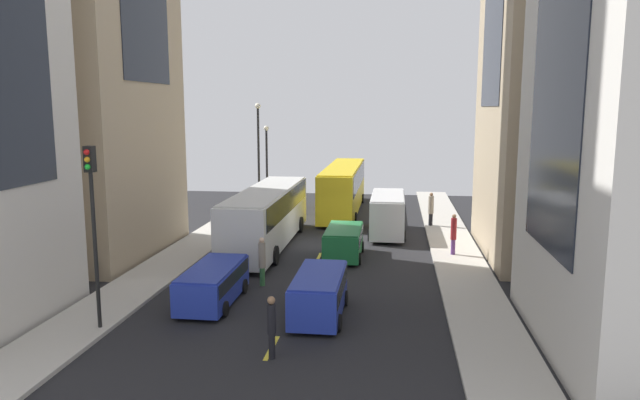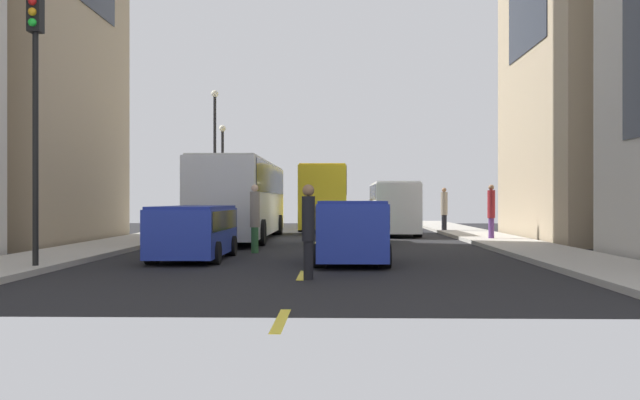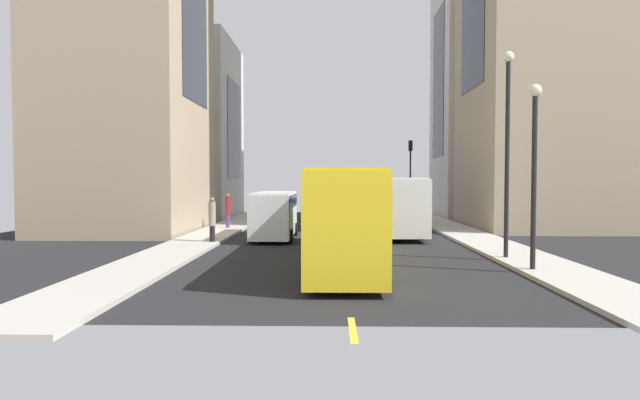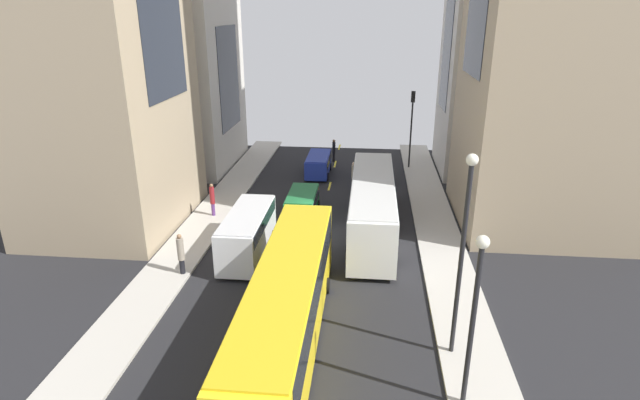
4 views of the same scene
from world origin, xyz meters
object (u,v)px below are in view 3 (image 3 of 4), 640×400
object	(u,v)px
car_blue_0	(378,208)
car_green_1	(318,214)
traffic_light_near_corner	(410,164)
pedestrian_waiting_curb	(212,218)
streetcar_yellow	(341,208)
pedestrian_crossing_near	(228,209)
pedestrian_crossing_mid	(334,203)
pedestrian_walking_far	(362,207)
city_bus_white	(392,200)
delivery_van_white	(275,211)
car_blue_2	(322,207)

from	to	relation	value
car_blue_0	car_green_1	distance (m)	9.31
traffic_light_near_corner	pedestrian_waiting_curb	bearing A→B (deg)	57.49
streetcar_yellow	pedestrian_crossing_near	size ratio (longest dim) A/B	6.35
streetcar_yellow	traffic_light_near_corner	bearing A→B (deg)	-104.34
streetcar_yellow	traffic_light_near_corner	size ratio (longest dim) A/B	2.15
car_green_1	pedestrian_crossing_near	distance (m)	5.92
pedestrian_crossing_near	pedestrian_crossing_mid	size ratio (longest dim) A/B	1.07
pedestrian_walking_far	traffic_light_near_corner	xyz separation A→B (m)	(-4.58, -6.07, 3.43)
streetcar_yellow	pedestrian_crossing_mid	world-z (taller)	streetcar_yellow
city_bus_white	traffic_light_near_corner	xyz separation A→B (m)	(-3.16, -13.63, 2.62)
streetcar_yellow	pedestrian_crossing_mid	size ratio (longest dim) A/B	6.78
pedestrian_crossing_near	traffic_light_near_corner	xyz separation A→B (m)	(-13.63, -12.39, 3.29)
pedestrian_crossing_mid	city_bus_white	bearing A→B (deg)	-177.83
city_bus_white	pedestrian_walking_far	size ratio (longest dim) A/B	5.80
pedestrian_crossing_near	delivery_van_white	bearing A→B (deg)	-19.81
car_blue_0	car_blue_2	world-z (taller)	car_blue_2
pedestrian_crossing_near	pedestrian_crossing_mid	distance (m)	15.51
city_bus_white	pedestrian_crossing_mid	size ratio (longest dim) A/B	6.26
car_blue_2	pedestrian_walking_far	xyz separation A→B (m)	(-3.06, 3.56, 0.20)
delivery_van_white	car_green_1	distance (m)	6.52
car_green_1	city_bus_white	bearing A→B (deg)	155.38
delivery_van_white	pedestrian_waiting_curb	world-z (taller)	delivery_van_white
pedestrian_crossing_near	traffic_light_near_corner	size ratio (longest dim) A/B	0.34
delivery_van_white	pedestrian_walking_far	bearing A→B (deg)	-115.31
delivery_van_white	pedestrian_crossing_mid	world-z (taller)	delivery_van_white
pedestrian_crossing_mid	traffic_light_near_corner	bearing A→B (deg)	-113.21
pedestrian_crossing_near	pedestrian_walking_far	distance (m)	11.04
pedestrian_waiting_curb	pedestrian_walking_far	distance (m)	16.42
car_green_1	car_blue_2	bearing A→B (deg)	-90.93
city_bus_white	car_green_1	bearing A→B (deg)	-24.62
city_bus_white	car_green_1	xyz separation A→B (m)	(4.63, -2.12, -1.04)
streetcar_yellow	pedestrian_crossing_mid	xyz separation A→B (m)	(0.13, -26.94, -0.98)
pedestrian_walking_far	traffic_light_near_corner	size ratio (longest dim) A/B	0.34
city_bus_white	pedestrian_crossing_near	bearing A→B (deg)	-6.76
city_bus_white	delivery_van_white	distance (m)	7.96
pedestrian_waiting_curb	pedestrian_walking_far	xyz separation A→B (m)	(-8.31, -14.16, -0.13)
car_blue_0	pedestrian_walking_far	size ratio (longest dim) A/B	2.09
car_blue_2	pedestrian_walking_far	distance (m)	4.70
streetcar_yellow	car_green_1	distance (m)	14.08
pedestrian_crossing_near	pedestrian_walking_far	bearing A→B (deg)	70.51
city_bus_white	pedestrian_walking_far	world-z (taller)	city_bus_white
pedestrian_walking_far	traffic_light_near_corner	distance (m)	8.35
city_bus_white	car_blue_0	world-z (taller)	city_bus_white
city_bus_white	pedestrian_waiting_curb	world-z (taller)	city_bus_white
car_blue_0	car_blue_2	size ratio (longest dim) A/B	1.05
car_green_1	traffic_light_near_corner	world-z (taller)	traffic_light_near_corner
traffic_light_near_corner	car_blue_2	bearing A→B (deg)	18.19
streetcar_yellow	pedestrian_walking_far	xyz separation A→B (m)	(-1.93, -19.41, -0.92)
car_blue_0	traffic_light_near_corner	xyz separation A→B (m)	(-3.14, -3.45, 3.71)
pedestrian_waiting_curb	traffic_light_near_corner	size ratio (longest dim) A/B	0.34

